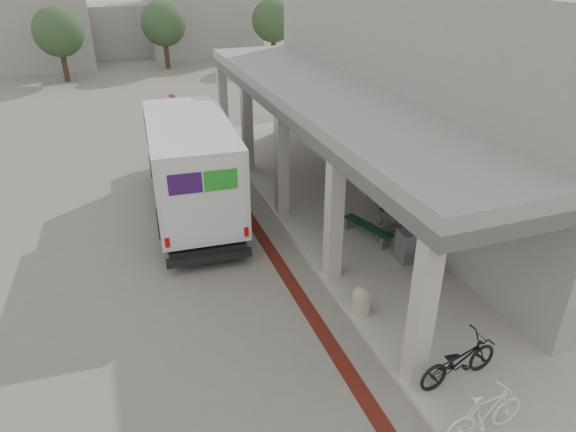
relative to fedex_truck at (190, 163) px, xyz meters
name	(u,v)px	position (x,y,z in m)	size (l,w,h in m)	color
ground	(262,305)	(0.62, -5.71, -1.76)	(120.00, 120.00, 0.00)	slate
bike_lane_stripe	(275,257)	(1.62, -3.71, -1.75)	(0.35, 40.00, 0.01)	#4F170F
sidewalk	(403,272)	(4.62, -5.71, -1.70)	(4.40, 28.00, 0.12)	#9D968D
transit_building	(416,101)	(7.45, -1.21, 1.65)	(7.60, 17.00, 7.00)	gray
distant_backdrop	(92,24)	(-2.23, 30.17, 0.95)	(28.00, 10.00, 6.50)	gray
tree_left	(58,32)	(-4.38, 22.29, 1.43)	(3.20, 3.20, 4.80)	#38281C
tree_mid	(164,24)	(2.62, 24.29, 1.43)	(3.20, 3.20, 4.80)	#38281C
tree_right	(273,21)	(10.62, 23.29, 1.43)	(3.20, 3.20, 4.80)	#38281C
fedex_truck	(190,163)	(0.00, 0.00, 0.00)	(2.90, 7.87, 3.30)	black
bench	(367,229)	(4.52, -3.79, -1.33)	(0.91, 1.82, 0.42)	gray
bollard_near	(423,268)	(4.90, -6.17, -1.34)	(0.39, 0.39, 0.59)	gray
bollard_far	(361,300)	(2.72, -6.92, -1.29)	(0.46, 0.46, 0.68)	tan
utility_cabinet	(406,246)	(4.92, -5.29, -1.18)	(0.41, 0.55, 0.91)	gray
bicycle_black	(459,360)	(3.51, -9.54, -1.14)	(0.65, 1.88, 0.99)	black
bicycle_cream	(485,414)	(3.12, -10.82, -1.13)	(0.48, 1.69, 1.02)	silver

